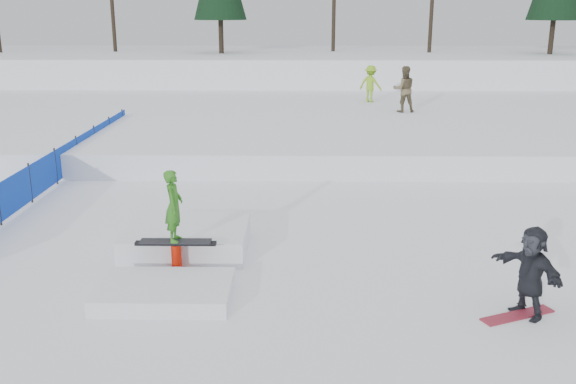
{
  "coord_description": "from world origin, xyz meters",
  "views": [
    {
      "loc": [
        0.7,
        -11.87,
        5.09
      ],
      "look_at": [
        0.5,
        2.0,
        1.1
      ],
      "focal_mm": 40.0,
      "sensor_mm": 36.0,
      "label": 1
    }
  ],
  "objects_px": {
    "safety_fence": "(56,166)",
    "walker_olive": "(404,89)",
    "spectator_dark": "(531,272)",
    "walker_ygreen": "(371,84)",
    "jib_rail_feature": "(182,248)"
  },
  "relations": [
    {
      "from": "spectator_dark",
      "to": "jib_rail_feature",
      "type": "relative_size",
      "value": 0.36
    },
    {
      "from": "safety_fence",
      "to": "walker_olive",
      "type": "relative_size",
      "value": 8.24
    },
    {
      "from": "spectator_dark",
      "to": "jib_rail_feature",
      "type": "xyz_separation_m",
      "value": [
        -6.34,
        2.31,
        -0.5
      ]
    },
    {
      "from": "spectator_dark",
      "to": "jib_rail_feature",
      "type": "height_order",
      "value": "jib_rail_feature"
    },
    {
      "from": "safety_fence",
      "to": "walker_ygreen",
      "type": "height_order",
      "value": "walker_ygreen"
    },
    {
      "from": "spectator_dark",
      "to": "walker_ygreen",
      "type": "bearing_deg",
      "value": 153.34
    },
    {
      "from": "safety_fence",
      "to": "walker_ygreen",
      "type": "bearing_deg",
      "value": 48.4
    },
    {
      "from": "jib_rail_feature",
      "to": "walker_ygreen",
      "type": "bearing_deg",
      "value": 72.12
    },
    {
      "from": "walker_ygreen",
      "to": "spectator_dark",
      "type": "xyz_separation_m",
      "value": [
        0.51,
        -20.38,
        -0.85
      ]
    },
    {
      "from": "walker_olive",
      "to": "spectator_dark",
      "type": "height_order",
      "value": "walker_olive"
    },
    {
      "from": "walker_olive",
      "to": "spectator_dark",
      "type": "bearing_deg",
      "value": 84.14
    },
    {
      "from": "walker_olive",
      "to": "jib_rail_feature",
      "type": "relative_size",
      "value": 0.44
    },
    {
      "from": "safety_fence",
      "to": "walker_ygreen",
      "type": "relative_size",
      "value": 9.36
    },
    {
      "from": "walker_olive",
      "to": "spectator_dark",
      "type": "xyz_separation_m",
      "value": [
        -0.58,
        -17.37,
        -0.97
      ]
    },
    {
      "from": "safety_fence",
      "to": "spectator_dark",
      "type": "bearing_deg",
      "value": -36.93
    }
  ]
}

